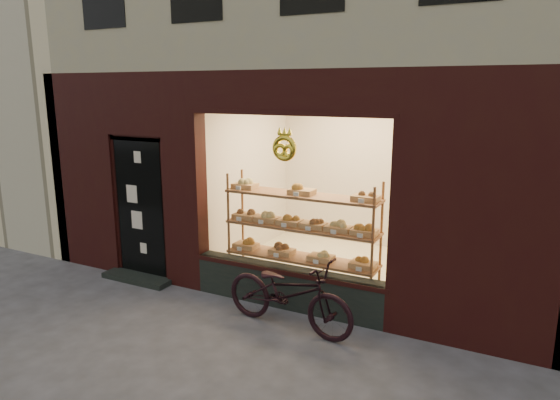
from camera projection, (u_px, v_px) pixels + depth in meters
The scene contains 4 objects.
ground at pixel (156, 376), 5.09m from camera, with size 90.00×90.00×0.00m, color #404040.
neighbor_left at pixel (4, 25), 13.15m from camera, with size 12.00×7.00×9.00m, color beige.
display_shelf at pixel (301, 237), 6.92m from camera, with size 2.20×0.45×1.70m.
bicycle at pixel (289, 293), 6.02m from camera, with size 0.61×1.74×0.92m, color black.
Camera 1 is at (3.22, -3.49, 2.88)m, focal length 32.00 mm.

